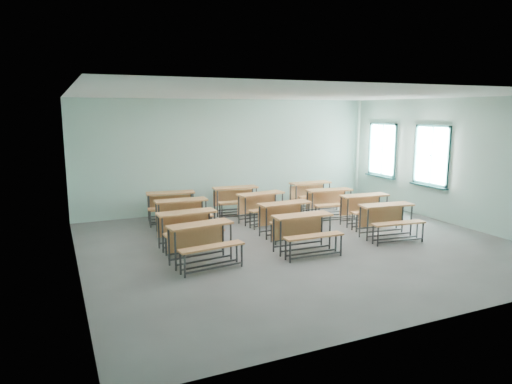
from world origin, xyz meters
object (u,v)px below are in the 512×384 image
(desk_unit_r0c0, at_px, (203,238))
(desk_unit_r1c1, at_px, (287,214))
(desk_unit_r3c2, at_px, (312,191))
(desk_unit_r0c1, at_px, (305,228))
(desk_unit_r1c0, at_px, (189,224))
(desk_unit_r2c0, at_px, (182,211))
(desk_unit_r2c1, at_px, (263,203))
(desk_unit_r3c1, at_px, (237,196))
(desk_unit_r3c0, at_px, (171,202))
(desk_unit_r2c2, at_px, (331,199))
(desk_unit_r0c2, at_px, (389,216))
(desk_unit_r1c2, at_px, (366,205))

(desk_unit_r0c0, bearing_deg, desk_unit_r1c1, 18.15)
(desk_unit_r1c1, bearing_deg, desk_unit_r3c2, 45.63)
(desk_unit_r0c0, xyz_separation_m, desk_unit_r0c1, (2.13, -0.13, 0.00))
(desk_unit_r1c0, height_order, desk_unit_r2c0, same)
(desk_unit_r1c1, relative_size, desk_unit_r2c1, 0.95)
(desk_unit_r2c0, distance_m, desk_unit_r3c1, 2.21)
(desk_unit_r1c1, height_order, desk_unit_r3c2, same)
(desk_unit_r3c0, bearing_deg, desk_unit_r3c1, 9.45)
(desk_unit_r3c0, bearing_deg, desk_unit_r2c1, -19.37)
(desk_unit_r3c0, xyz_separation_m, desk_unit_r3c2, (4.22, -0.08, 0.00))
(desk_unit_r2c2, height_order, desk_unit_r3c1, same)
(desk_unit_r1c0, bearing_deg, desk_unit_r3c0, 82.70)
(desk_unit_r0c2, height_order, desk_unit_r3c2, same)
(desk_unit_r0c0, distance_m, desk_unit_r0c2, 4.40)
(desk_unit_r0c2, xyz_separation_m, desk_unit_r1c2, (0.28, 1.17, 0.00))
(desk_unit_r0c0, distance_m, desk_unit_r1c0, 1.11)
(desk_unit_r0c2, bearing_deg, desk_unit_r1c2, 83.03)
(desk_unit_r0c1, height_order, desk_unit_r2c2, same)
(desk_unit_r0c0, height_order, desk_unit_r0c1, same)
(desk_unit_r1c1, height_order, desk_unit_r3c1, same)
(desk_unit_r0c1, bearing_deg, desk_unit_r3c2, 58.62)
(desk_unit_r0c0, bearing_deg, desk_unit_r2c2, 20.34)
(desk_unit_r2c1, bearing_deg, desk_unit_r1c2, -37.86)
(desk_unit_r1c2, bearing_deg, desk_unit_r1c0, -174.44)
(desk_unit_r1c0, bearing_deg, desk_unit_r2c1, 28.07)
(desk_unit_r1c0, xyz_separation_m, desk_unit_r3c1, (2.10, 2.52, 0.00))
(desk_unit_r0c0, height_order, desk_unit_r2c2, same)
(desk_unit_r3c1, bearing_deg, desk_unit_r1c1, -80.62)
(desk_unit_r0c2, distance_m, desk_unit_r2c0, 4.80)
(desk_unit_r1c1, xyz_separation_m, desk_unit_r3c0, (-2.11, 2.47, 0.00))
(desk_unit_r0c2, xyz_separation_m, desk_unit_r3c1, (-2.26, 3.63, 0.00))
(desk_unit_r2c2, bearing_deg, desk_unit_r3c2, 88.49)
(desk_unit_r3c0, bearing_deg, desk_unit_r1c0, -87.50)
(desk_unit_r0c1, bearing_deg, desk_unit_r2c0, 127.44)
(desk_unit_r0c1, relative_size, desk_unit_r2c1, 0.94)
(desk_unit_r3c1, bearing_deg, desk_unit_r0c0, -116.66)
(desk_unit_r0c0, relative_size, desk_unit_r2c2, 1.00)
(desk_unit_r1c0, bearing_deg, desk_unit_r0c1, -32.68)
(desk_unit_r1c1, distance_m, desk_unit_r3c2, 3.19)
(desk_unit_r0c0, height_order, desk_unit_r2c0, same)
(desk_unit_r0c0, xyz_separation_m, desk_unit_r3c1, (2.14, 3.63, 0.00))
(desk_unit_r0c1, distance_m, desk_unit_r2c1, 2.63)
(desk_unit_r3c0, distance_m, desk_unit_r3c2, 4.22)
(desk_unit_r1c0, relative_size, desk_unit_r2c2, 0.95)
(desk_unit_r2c1, bearing_deg, desk_unit_r3c1, 95.70)
(desk_unit_r3c0, bearing_deg, desk_unit_r0c0, -86.46)
(desk_unit_r2c0, height_order, desk_unit_r3c1, same)
(desk_unit_r1c1, xyz_separation_m, desk_unit_r2c1, (0.03, 1.37, 0.00))
(desk_unit_r0c0, height_order, desk_unit_r0c2, same)
(desk_unit_r0c1, height_order, desk_unit_r1c0, same)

